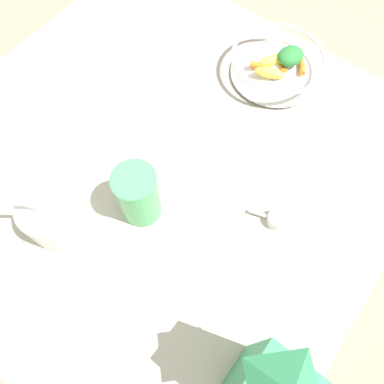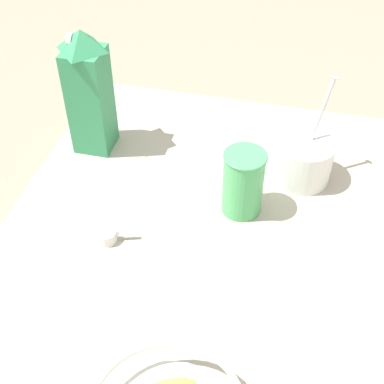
% 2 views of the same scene
% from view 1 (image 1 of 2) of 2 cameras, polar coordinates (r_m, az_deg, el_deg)
% --- Properties ---
extents(ground_plane, '(6.00, 6.00, 0.00)m').
position_cam_1_polar(ground_plane, '(0.94, -4.74, 3.74)').
color(ground_plane, gray).
extents(countertop, '(1.08, 1.08, 0.05)m').
position_cam_1_polar(countertop, '(0.92, -4.86, 4.47)').
color(countertop, '#B2A893').
rests_on(countertop, ground_plane).
extents(fruit_bowl, '(0.24, 0.24, 0.09)m').
position_cam_1_polar(fruit_bowl, '(1.03, 12.81, 18.48)').
color(fruit_bowl, silver).
rests_on(fruit_bowl, countertop).
extents(yogurt_tub, '(0.13, 0.13, 0.24)m').
position_cam_1_polar(yogurt_tub, '(0.82, -20.28, -3.15)').
color(yogurt_tub, white).
rests_on(yogurt_tub, countertop).
extents(drinking_cup, '(0.09, 0.09, 0.15)m').
position_cam_1_polar(drinking_cup, '(0.77, -8.24, -0.40)').
color(drinking_cup, '#4CB266').
rests_on(drinking_cup, countertop).
extents(measuring_scoop, '(0.04, 0.08, 0.03)m').
position_cam_1_polar(measuring_scoop, '(0.83, 12.71, -4.06)').
color(measuring_scoop, white).
rests_on(measuring_scoop, countertop).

